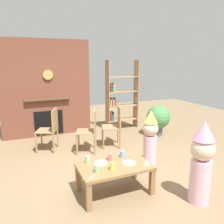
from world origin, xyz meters
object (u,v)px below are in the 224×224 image
bookshelf (120,98)px  paper_cup_far_right (112,166)px  paper_cup_near_right (97,169)px  child_in_pink (150,136)px  paper_cup_far_left (88,159)px  dining_chair_right (115,124)px  coffee_table (115,170)px  paper_plate_front (129,163)px  dining_chair_middle (91,128)px  potted_plant_tall (158,118)px  paper_cup_near_left (110,157)px  paper_plate_rear (101,163)px  dining_chair_left (51,127)px  paper_cup_center (122,154)px  child_with_cone_hat (202,161)px  birthday_cake_slice (147,162)px

bookshelf → paper_cup_far_right: 3.39m
paper_cup_near_right → child_in_pink: child_in_pink is taller
paper_cup_far_left → paper_cup_far_right: size_ratio=0.96×
child_in_pink → dining_chair_right: child_in_pink is taller
coffee_table → paper_cup_near_right: paper_cup_near_right is taller
bookshelf → paper_plate_front: size_ratio=10.01×
dining_chair_middle → potted_plant_tall: size_ratio=1.16×
paper_cup_near_left → child_in_pink: (0.97, 0.42, 0.06)m
paper_plate_rear → dining_chair_left: (-0.43, 1.86, 0.08)m
paper_plate_front → dining_chair_middle: 1.63m
paper_cup_center → paper_cup_near_right: bearing=-150.1°
child_with_cone_hat → dining_chair_right: (-0.20, 2.36, -0.09)m
child_in_pink → child_with_cone_hat: bearing=57.3°
coffee_table → dining_chair_middle: dining_chair_middle is taller
dining_chair_right → potted_plant_tall: dining_chair_right is taller
paper_cup_center → child_in_pink: size_ratio=0.10×
paper_cup_near_right → paper_cup_center: size_ratio=1.00×
paper_cup_far_right → child_in_pink: (1.06, 0.72, 0.06)m
bookshelf → dining_chair_middle: (-1.27, -1.30, -0.36)m
paper_cup_far_right → child_with_cone_hat: 1.18m
paper_cup_near_left → child_with_cone_hat: size_ratio=0.09×
child_in_pink → dining_chair_middle: child_in_pink is taller
coffee_table → dining_chair_right: bearing=65.9°
paper_cup_far_right → dining_chair_right: dining_chair_right is taller
paper_cup_far_right → child_with_cone_hat: child_with_cone_hat is taller
paper_cup_near_left → paper_cup_near_right: bearing=-137.0°
bookshelf → paper_plate_front: 3.20m
coffee_table → dining_chair_middle: size_ratio=1.15×
paper_cup_far_right → paper_plate_rear: bearing=108.0°
paper_cup_near_left → dining_chair_left: 1.90m
bookshelf → child_with_cone_hat: (-0.47, -3.56, -0.27)m
birthday_cake_slice → paper_cup_far_left: bearing=153.1°
paper_cup_near_right → child_in_pink: bearing=28.8°
child_with_cone_hat → dining_chair_left: (-1.55, 2.65, -0.09)m
paper_plate_rear → birthday_cake_slice: (0.60, -0.28, 0.03)m
paper_plate_rear → dining_chair_middle: bearing=77.7°
child_in_pink → dining_chair_middle: (-0.82, 1.00, -0.03)m
paper_plate_rear → child_in_pink: 1.24m
coffee_table → paper_cup_far_right: (-0.08, -0.11, 0.12)m
bookshelf → birthday_cake_slice: (-0.99, -3.05, -0.41)m
paper_plate_front → paper_cup_near_right: bearing=-172.3°
dining_chair_right → potted_plant_tall: (1.31, 0.25, -0.06)m
coffee_table → paper_cup_near_right: (-0.30, -0.09, 0.12)m
bookshelf → birthday_cake_slice: bookshelf is taller
coffee_table → dining_chair_right: size_ratio=1.15×
coffee_table → paper_cup_near_left: (0.01, 0.19, 0.12)m
coffee_table → paper_cup_far_right: size_ratio=10.03×
paper_cup_center → dining_chair_right: 1.59m
paper_cup_far_left → dining_chair_middle: size_ratio=0.11×
paper_cup_far_right → dining_chair_middle: (0.24, 1.71, 0.03)m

